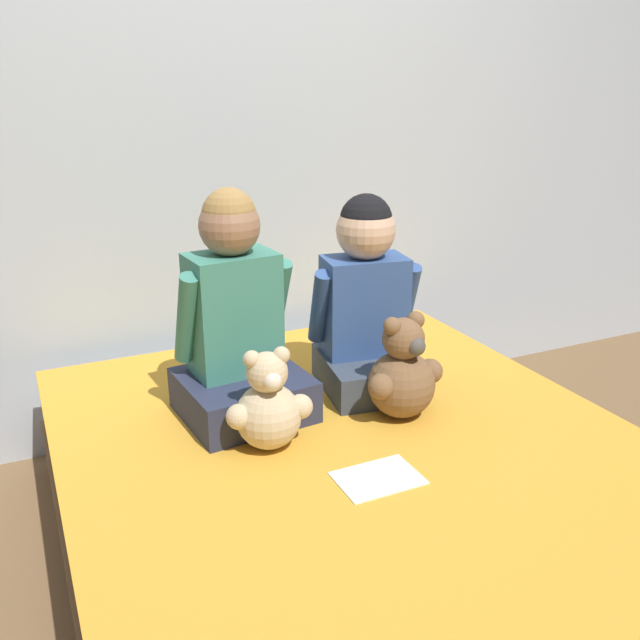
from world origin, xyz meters
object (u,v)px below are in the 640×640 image
(bed, at_px, (362,509))
(sign_card, at_px, (378,478))
(teddy_bear_held_by_left_child, at_px, (268,407))
(child_on_right, at_px, (366,302))
(teddy_bear_held_by_right_child, at_px, (402,374))
(child_on_left, at_px, (236,325))

(bed, relative_size, sign_card, 8.88)
(teddy_bear_held_by_left_child, bearing_deg, child_on_right, 34.72)
(teddy_bear_held_by_right_child, bearing_deg, child_on_left, 141.11)
(child_on_left, height_order, child_on_right, child_on_left)
(bed, relative_size, teddy_bear_held_by_left_child, 6.53)
(bed, bearing_deg, child_on_left, 122.73)
(teddy_bear_held_by_left_child, height_order, teddy_bear_held_by_right_child, teddy_bear_held_by_right_child)
(bed, height_order, sign_card, sign_card)
(bed, height_order, child_on_right, child_on_right)
(child_on_left, xyz_separation_m, child_on_right, (0.43, 0.00, 0.01))
(bed, xyz_separation_m, sign_card, (-0.04, -0.15, 0.20))
(child_on_right, bearing_deg, bed, -109.90)
(teddy_bear_held_by_left_child, xyz_separation_m, teddy_bear_held_by_right_child, (0.42, 0.00, 0.01))
(child_on_left, height_order, sign_card, child_on_left)
(child_on_right, height_order, sign_card, child_on_right)
(bed, distance_m, sign_card, 0.25)
(bed, height_order, teddy_bear_held_by_left_child, teddy_bear_held_by_left_child)
(child_on_right, distance_m, sign_card, 0.63)
(child_on_left, relative_size, teddy_bear_held_by_left_child, 2.34)
(bed, relative_size, child_on_left, 2.79)
(child_on_right, xyz_separation_m, teddy_bear_held_by_left_child, (-0.43, -0.24, -0.16))
(bed, bearing_deg, teddy_bear_held_by_right_child, 32.08)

